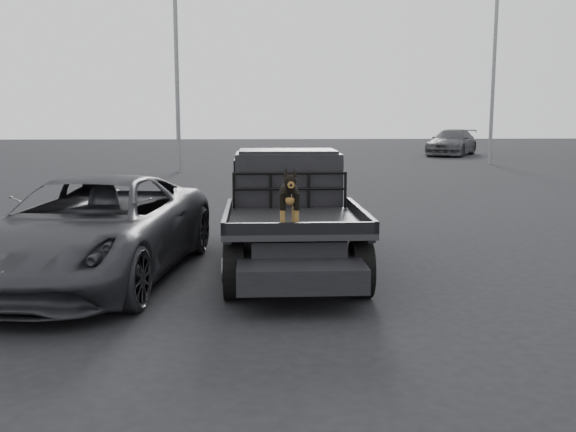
{
  "coord_description": "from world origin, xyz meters",
  "views": [
    {
      "loc": [
        -1.2,
        -7.85,
        2.35
      ],
      "look_at": [
        -0.81,
        -0.37,
        1.18
      ],
      "focal_mm": 40.0,
      "sensor_mm": 36.0,
      "label": 1
    }
  ],
  "objects_px": {
    "dog": "(289,198)",
    "floodlight_mid": "(496,17)",
    "distant_car_b": "(452,142)",
    "parked_suv": "(93,229)",
    "flatbed_ute": "(291,239)"
  },
  "relations": [
    {
      "from": "distant_car_b",
      "to": "parked_suv",
      "type": "bearing_deg",
      "value": -85.82
    },
    {
      "from": "parked_suv",
      "to": "floodlight_mid",
      "type": "distance_m",
      "value": 26.97
    },
    {
      "from": "distant_car_b",
      "to": "floodlight_mid",
      "type": "relative_size",
      "value": 0.42
    },
    {
      "from": "distant_car_b",
      "to": "dog",
      "type": "bearing_deg",
      "value": -80.67
    },
    {
      "from": "dog",
      "to": "floodlight_mid",
      "type": "distance_m",
      "value": 26.28
    },
    {
      "from": "parked_suv",
      "to": "floodlight_mid",
      "type": "height_order",
      "value": "floodlight_mid"
    },
    {
      "from": "flatbed_ute",
      "to": "dog",
      "type": "distance_m",
      "value": 1.67
    },
    {
      "from": "flatbed_ute",
      "to": "floodlight_mid",
      "type": "distance_m",
      "value": 25.19
    },
    {
      "from": "parked_suv",
      "to": "dog",
      "type": "bearing_deg",
      "value": -9.61
    },
    {
      "from": "distant_car_b",
      "to": "floodlight_mid",
      "type": "bearing_deg",
      "value": -62.27
    },
    {
      "from": "flatbed_ute",
      "to": "floodlight_mid",
      "type": "xyz_separation_m",
      "value": [
        11.16,
        21.59,
        6.63
      ]
    },
    {
      "from": "flatbed_ute",
      "to": "parked_suv",
      "type": "height_order",
      "value": "parked_suv"
    },
    {
      "from": "parked_suv",
      "to": "floodlight_mid",
      "type": "relative_size",
      "value": 0.41
    },
    {
      "from": "dog",
      "to": "distant_car_b",
      "type": "bearing_deg",
      "value": 69.05
    },
    {
      "from": "dog",
      "to": "parked_suv",
      "type": "distance_m",
      "value": 2.99
    }
  ]
}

